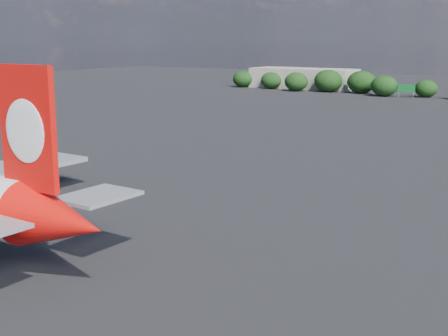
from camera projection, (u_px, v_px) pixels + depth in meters
The scene contains 3 objects.
ground at pixel (299, 155), 109.18m from camera, with size 500.00×500.00×0.00m, color black.
terminal_building at pixel (303, 78), 251.16m from camera, with size 42.00×16.00×8.00m.
highway_sign at pixel (406, 88), 212.86m from camera, with size 6.00×0.30×4.50m.
Camera 1 is at (48.33, -36.71, 20.30)m, focal length 50.00 mm.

